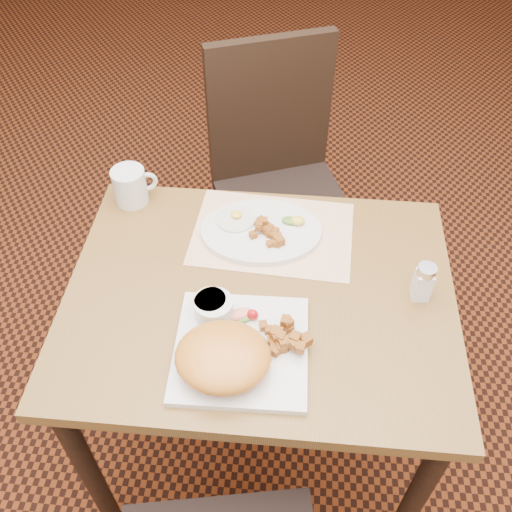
% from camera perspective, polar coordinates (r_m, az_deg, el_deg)
% --- Properties ---
extents(ground, '(8.00, 8.00, 0.00)m').
position_cam_1_polar(ground, '(1.96, 0.27, -17.63)').
color(ground, black).
rests_on(ground, ground).
extents(table, '(0.90, 0.70, 0.75)m').
position_cam_1_polar(table, '(1.41, 0.36, -6.49)').
color(table, brown).
rests_on(table, ground).
extents(chair_far, '(0.55, 0.55, 0.97)m').
position_cam_1_polar(chair_far, '(1.97, 2.25, 8.28)').
color(chair_far, black).
rests_on(chair_far, ground).
extents(placemat, '(0.42, 0.30, 0.00)m').
position_cam_1_polar(placemat, '(1.45, 1.67, 2.27)').
color(placemat, white).
rests_on(placemat, table).
extents(plate_square, '(0.29, 0.29, 0.02)m').
position_cam_1_polar(plate_square, '(1.22, -1.50, -9.28)').
color(plate_square, silver).
rests_on(plate_square, table).
extents(plate_oval, '(0.32, 0.25, 0.02)m').
position_cam_1_polar(plate_oval, '(1.44, 0.53, 2.47)').
color(plate_oval, silver).
rests_on(plate_oval, placemat).
extents(hollandaise_mound, '(0.20, 0.18, 0.07)m').
position_cam_1_polar(hollandaise_mound, '(1.16, -3.40, -10.05)').
color(hollandaise_mound, orange).
rests_on(hollandaise_mound, plate_square).
extents(ramekin, '(0.09, 0.09, 0.05)m').
position_cam_1_polar(ramekin, '(1.25, -4.27, -5.16)').
color(ramekin, silver).
rests_on(ramekin, plate_square).
extents(garnish_sq, '(0.08, 0.05, 0.03)m').
position_cam_1_polar(garnish_sq, '(1.25, -1.26, -5.91)').
color(garnish_sq, '#387223').
rests_on(garnish_sq, plate_square).
extents(fried_egg, '(0.10, 0.10, 0.02)m').
position_cam_1_polar(fried_egg, '(1.46, -2.05, 3.80)').
color(fried_egg, white).
rests_on(fried_egg, plate_oval).
extents(garnish_ov, '(0.06, 0.03, 0.02)m').
position_cam_1_polar(garnish_ov, '(1.45, 3.87, 3.56)').
color(garnish_ov, '#387223').
rests_on(garnish_ov, plate_oval).
extents(salt_shaker, '(0.05, 0.05, 0.10)m').
position_cam_1_polar(salt_shaker, '(1.33, 16.37, -2.48)').
color(salt_shaker, white).
rests_on(salt_shaker, table).
extents(coffee_mug, '(0.11, 0.09, 0.10)m').
position_cam_1_polar(coffee_mug, '(1.55, -12.40, 6.86)').
color(coffee_mug, silver).
rests_on(coffee_mug, table).
extents(home_fries_sq, '(0.12, 0.09, 0.04)m').
position_cam_1_polar(home_fries_sq, '(1.21, 2.87, -8.21)').
color(home_fries_sq, '#9E5719').
rests_on(home_fries_sq, plate_square).
extents(home_fries_ov, '(0.09, 0.11, 0.03)m').
position_cam_1_polar(home_fries_ov, '(1.41, 1.25, 2.46)').
color(home_fries_ov, '#9E5719').
rests_on(home_fries_ov, plate_oval).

